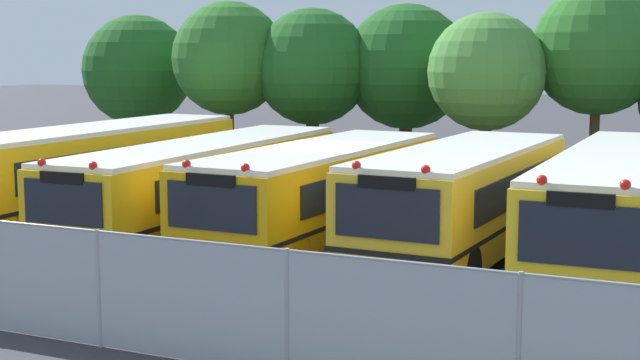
% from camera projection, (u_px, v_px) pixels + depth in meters
% --- Properties ---
extents(ground_plane, '(160.00, 160.00, 0.00)m').
position_uv_depth(ground_plane, '(322.00, 245.00, 23.17)').
color(ground_plane, '#38383D').
extents(school_bus_0, '(2.49, 11.60, 2.77)m').
position_uv_depth(school_bus_0, '(89.00, 171.00, 25.87)').
color(school_bus_0, yellow).
rests_on(school_bus_0, ground_plane).
extents(school_bus_1, '(2.68, 11.57, 2.52)m').
position_uv_depth(school_bus_1, '(205.00, 183.00, 24.41)').
color(school_bus_1, yellow).
rests_on(school_bus_1, ground_plane).
extents(school_bus_2, '(2.78, 9.84, 2.57)m').
position_uv_depth(school_bus_2, '(320.00, 191.00, 22.82)').
color(school_bus_2, '#EAA80C').
rests_on(school_bus_2, ground_plane).
extents(school_bus_3, '(2.82, 9.32, 2.67)m').
position_uv_depth(school_bus_3, '(463.00, 198.00, 21.47)').
color(school_bus_3, yellow).
rests_on(school_bus_3, ground_plane).
extents(school_bus_4, '(2.64, 10.99, 2.72)m').
position_uv_depth(school_bus_4, '(618.00, 207.00, 20.09)').
color(school_bus_4, yellow).
rests_on(school_bus_4, ground_plane).
extents(tree_0, '(4.25, 4.25, 6.08)m').
position_uv_depth(tree_0, '(140.00, 70.00, 36.51)').
color(tree_0, '#4C3823').
rests_on(tree_0, ground_plane).
extents(tree_1, '(4.06, 4.06, 6.47)m').
position_uv_depth(tree_1, '(233.00, 59.00, 33.68)').
color(tree_1, '#4C3823').
rests_on(tree_1, ground_plane).
extents(tree_2, '(4.12, 4.12, 6.20)m').
position_uv_depth(tree_2, '(310.00, 67.00, 33.27)').
color(tree_2, '#4C3823').
rests_on(tree_2, ground_plane).
extents(tree_3, '(4.43, 4.43, 6.35)m').
position_uv_depth(tree_3, '(403.00, 66.00, 33.43)').
color(tree_3, '#4C3823').
rests_on(tree_3, ground_plane).
extents(tree_4, '(3.73, 3.73, 5.92)m').
position_uv_depth(tree_4, '(490.00, 73.00, 29.58)').
color(tree_4, '#4C3823').
rests_on(tree_4, ground_plane).
extents(tree_5, '(4.12, 4.12, 6.78)m').
position_uv_depth(tree_5, '(602.00, 48.00, 29.71)').
color(tree_5, '#4C3823').
rests_on(tree_5, ground_plane).
extents(chainlink_fence, '(20.30, 0.07, 1.93)m').
position_uv_depth(chainlink_fence, '(99.00, 287.00, 15.08)').
color(chainlink_fence, '#9EA0A3').
rests_on(chainlink_fence, ground_plane).
extents(traffic_cone, '(0.47, 0.47, 0.61)m').
position_uv_depth(traffic_cone, '(217.00, 330.00, 15.08)').
color(traffic_cone, '#EA5914').
rests_on(traffic_cone, ground_plane).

